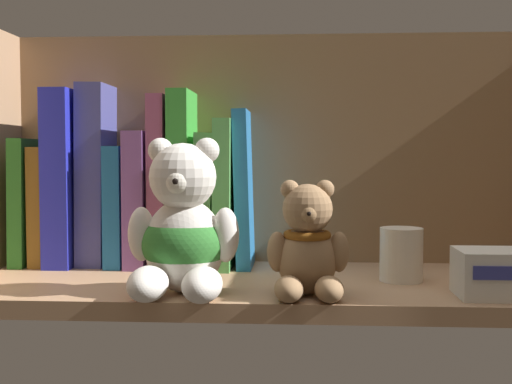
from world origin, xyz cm
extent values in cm
cube|color=#A87F5B|center=(0.00, 0.00, 1.00)|extent=(73.56, 26.02, 2.00)
cube|color=olive|center=(0.00, 13.61, 16.62)|extent=(75.96, 1.20, 33.24)
cube|color=#246623|center=(-34.29, 10.34, 10.48)|extent=(2.24, 11.82, 16.99)
cube|color=brown|center=(-31.98, 10.34, 9.91)|extent=(1.81, 11.00, 15.82)
cube|color=#2026B3|center=(-28.91, 10.34, 13.69)|extent=(3.52, 12.91, 23.37)
cube|color=#46498C|center=(-24.97, 10.34, 14.09)|extent=(3.88, 9.63, 24.22)
cube|color=#1F6AAF|center=(-21.66, 10.34, 9.97)|extent=(2.26, 11.87, 15.93)
cube|color=#7C4C92|center=(-18.77, 10.34, 10.93)|extent=(2.70, 12.86, 17.86)
cube|color=#91466A|center=(-15.94, 10.34, 13.28)|extent=(2.16, 12.23, 22.55)
cube|color=green|center=(-13.12, 10.34, 13.60)|extent=(2.68, 12.31, 23.19)
cube|color=#64B162|center=(-10.16, 10.34, 10.83)|extent=(3.07, 10.55, 17.73)
cube|color=#55A953|center=(-7.44, 10.34, 11.70)|extent=(2.31, 13.90, 19.42)
cube|color=#246EB2|center=(-5.00, 10.34, 12.32)|extent=(2.48, 11.40, 20.69)
ellipsoid|color=white|center=(-10.05, -7.76, 7.05)|extent=(8.59, 7.88, 10.10)
sphere|color=white|center=(-10.07, -8.27, 14.48)|extent=(7.18, 7.18, 7.18)
sphere|color=white|center=(-12.57, -7.70, 17.29)|extent=(2.69, 2.69, 2.69)
sphere|color=white|center=(-7.54, -7.83, 17.29)|extent=(2.69, 2.69, 2.69)
sphere|color=white|center=(-10.13, -10.82, 14.05)|extent=(2.69, 2.69, 2.69)
sphere|color=black|center=(-10.16, -11.76, 14.12)|extent=(0.94, 0.94, 0.94)
ellipsoid|color=white|center=(-12.96, -12.49, 3.80)|extent=(4.22, 6.84, 3.59)
ellipsoid|color=white|center=(-7.40, -12.63, 3.80)|extent=(4.22, 6.84, 3.59)
ellipsoid|color=white|center=(-14.61, -8.15, 8.31)|extent=(2.99, 2.99, 5.84)
ellipsoid|color=white|center=(-5.52, -8.39, 8.31)|extent=(2.99, 2.99, 5.84)
ellipsoid|color=#317B2F|center=(-10.05, -7.76, 7.30)|extent=(9.30, 8.59, 7.07)
ellipsoid|color=#93704C|center=(3.14, -8.24, 5.70)|extent=(6.29, 5.77, 7.40)
sphere|color=#93704C|center=(3.16, -8.61, 11.15)|extent=(5.26, 5.26, 5.26)
sphere|color=#93704C|center=(1.30, -8.32, 13.20)|extent=(1.97, 1.97, 1.97)
sphere|color=#93704C|center=(4.98, -8.16, 13.20)|extent=(1.97, 1.97, 1.97)
sphere|color=#9B754E|center=(3.23, -10.47, 10.83)|extent=(1.97, 1.97, 1.97)
sphere|color=black|center=(3.26, -11.17, 10.88)|extent=(0.69, 0.69, 0.69)
ellipsoid|color=#93704C|center=(1.25, -11.84, 3.32)|extent=(3.17, 5.06, 2.63)
ellipsoid|color=#93704C|center=(5.32, -11.67, 3.32)|extent=(3.17, 5.06, 2.63)
ellipsoid|color=#93704C|center=(-0.17, -8.75, 6.63)|extent=(2.23, 2.23, 4.28)
ellipsoid|color=#93704C|center=(6.48, -8.47, 6.63)|extent=(2.23, 2.23, 4.28)
torus|color=brown|center=(3.14, -8.24, 8.37)|extent=(5.05, 5.05, 0.95)
cylinder|color=silver|center=(14.29, -0.27, 5.13)|extent=(5.00, 5.00, 6.27)
cube|color=silver|center=(24.05, -8.02, 4.46)|extent=(10.55, 6.52, 4.92)
camera|label=1|loc=(2.08, -76.72, 16.77)|focal=45.69mm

